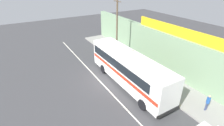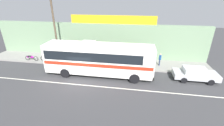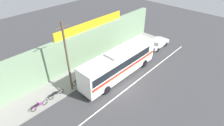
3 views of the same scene
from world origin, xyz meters
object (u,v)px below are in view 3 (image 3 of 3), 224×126
(motorcycle_red, at_px, (56,94))
(motorcycle_orange, at_px, (78,80))
(intercity_bus, at_px, (119,63))
(pedestrian_far_right, at_px, (132,42))
(utility_pole, at_px, (67,58))
(motorcycle_blue, at_px, (39,105))
(parked_car, at_px, (158,43))

(motorcycle_red, bearing_deg, motorcycle_orange, -0.11)
(intercity_bus, xyz_separation_m, motorcycle_red, (-7.80, 2.49, -1.50))
(motorcycle_red, bearing_deg, pedestrian_far_right, 3.83)
(pedestrian_far_right, bearing_deg, intercity_bus, -153.66)
(utility_pole, relative_size, motorcycle_blue, 4.45)
(parked_car, xyz_separation_m, motorcycle_blue, (-20.26, 1.77, -0.17))
(motorcycle_red, relative_size, pedestrian_far_right, 1.21)
(motorcycle_red, bearing_deg, utility_pole, -7.60)
(motorcycle_blue, xyz_separation_m, pedestrian_far_right, (17.00, 1.20, 0.49))
(motorcycle_red, bearing_deg, intercity_bus, -17.73)
(motorcycle_red, relative_size, motorcycle_orange, 1.05)
(motorcycle_blue, bearing_deg, pedestrian_far_right, 4.02)
(parked_car, xyz_separation_m, pedestrian_far_right, (-3.25, 2.97, 0.31))
(motorcycle_red, bearing_deg, motorcycle_blue, -174.64)
(intercity_bus, height_order, pedestrian_far_right, intercity_bus)
(motorcycle_orange, bearing_deg, motorcycle_blue, -177.89)
(motorcycle_red, height_order, motorcycle_orange, same)
(intercity_bus, distance_m, motorcycle_blue, 10.33)
(utility_pole, distance_m, pedestrian_far_right, 13.37)
(intercity_bus, xyz_separation_m, parked_car, (10.30, 0.52, -1.33))
(motorcycle_orange, xyz_separation_m, pedestrian_far_right, (11.69, 1.00, 0.49))
(motorcycle_red, height_order, motorcycle_blue, same)
(parked_car, distance_m, pedestrian_far_right, 4.41)
(intercity_bus, distance_m, parked_car, 10.40)
(intercity_bus, distance_m, motorcycle_red, 8.33)
(parked_car, distance_m, utility_pole, 16.63)
(motorcycle_red, bearing_deg, parked_car, -6.23)
(parked_car, height_order, utility_pole, utility_pole)
(intercity_bus, relative_size, motorcycle_orange, 6.41)
(motorcycle_red, distance_m, pedestrian_far_right, 14.89)
(pedestrian_far_right, bearing_deg, motorcycle_orange, -175.11)
(motorcycle_orange, distance_m, pedestrian_far_right, 11.74)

